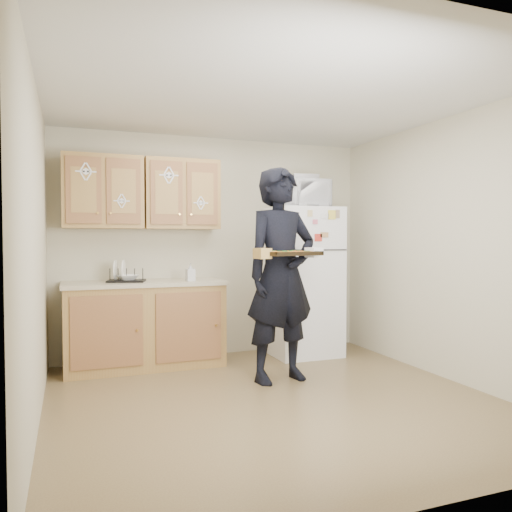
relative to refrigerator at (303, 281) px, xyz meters
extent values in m
plane|color=brown|center=(-0.95, -1.43, -0.85)|extent=(3.60, 3.60, 0.00)
plane|color=silver|center=(-0.95, -1.43, 1.65)|extent=(3.60, 3.60, 0.00)
cube|color=beige|center=(-0.95, 0.37, 0.40)|extent=(3.60, 0.04, 2.50)
cube|color=beige|center=(-0.95, -3.23, 0.40)|extent=(3.60, 0.04, 2.50)
cube|color=beige|center=(-2.75, -1.43, 0.40)|extent=(0.04, 3.60, 2.50)
cube|color=beige|center=(0.85, -1.43, 0.40)|extent=(0.04, 3.60, 2.50)
cube|color=white|center=(0.00, 0.00, 0.00)|extent=(0.75, 0.70, 1.70)
cube|color=olive|center=(-1.80, 0.05, -0.42)|extent=(1.60, 0.60, 0.86)
cube|color=#C2B695|center=(-1.80, 0.05, 0.03)|extent=(1.64, 0.64, 0.04)
cube|color=olive|center=(-2.20, 0.18, 0.98)|extent=(0.80, 0.33, 0.75)
cube|color=olive|center=(-1.38, 0.18, 0.98)|extent=(0.80, 0.33, 0.75)
cube|color=gold|center=(0.52, 0.24, -0.69)|extent=(0.20, 0.07, 0.32)
imported|color=black|center=(-0.66, -0.91, 0.16)|extent=(0.81, 0.60, 2.01)
cube|color=black|center=(-0.72, -1.20, 0.36)|extent=(0.55, 0.44, 0.04)
cylinder|color=orange|center=(-0.82, -1.30, 0.38)|extent=(0.16, 0.16, 0.02)
cylinder|color=orange|center=(-0.59, -1.26, 0.38)|extent=(0.16, 0.16, 0.02)
cylinder|color=orange|center=(-0.84, -1.14, 0.38)|extent=(0.16, 0.16, 0.02)
cylinder|color=orange|center=(-0.62, -1.10, 0.38)|extent=(0.16, 0.16, 0.02)
cylinder|color=orange|center=(-0.72, -1.20, 0.38)|extent=(0.16, 0.16, 0.02)
imported|color=white|center=(-0.03, -0.05, 1.01)|extent=(0.57, 0.39, 0.31)
cube|color=#B7B7BF|center=(0.01, -0.02, 1.19)|extent=(0.33, 0.25, 0.06)
cube|color=black|center=(-1.98, 0.05, 0.12)|extent=(0.43, 0.36, 0.15)
imported|color=white|center=(-1.98, 0.05, 0.10)|extent=(0.26, 0.26, 0.05)
imported|color=white|center=(-1.35, -0.09, 0.14)|extent=(0.09, 0.10, 0.19)
camera|label=1|loc=(-2.53, -5.21, 0.49)|focal=35.00mm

